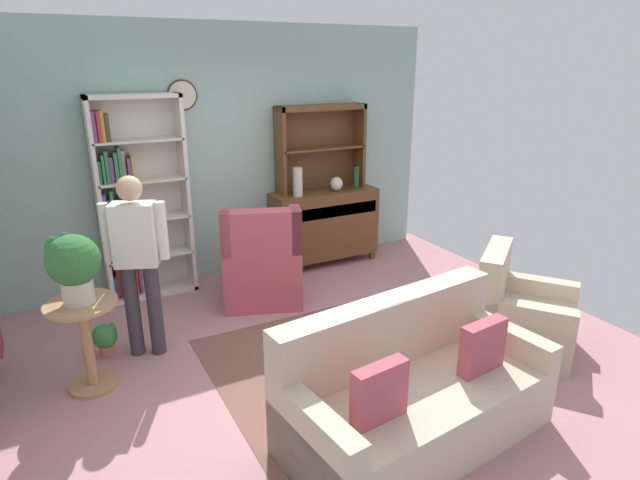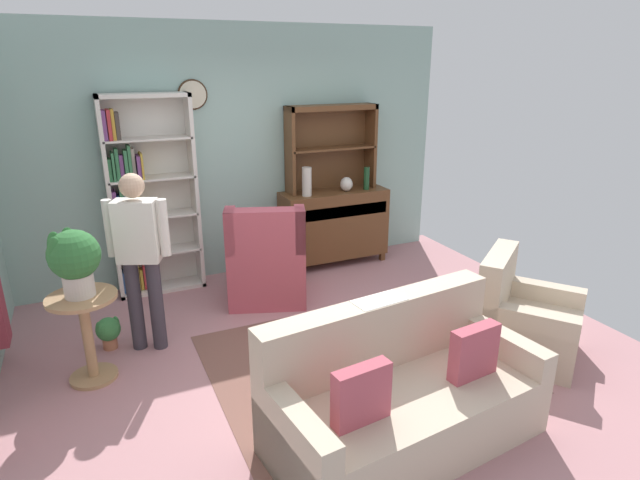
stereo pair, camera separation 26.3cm
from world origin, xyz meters
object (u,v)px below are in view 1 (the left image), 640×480
bookshelf (135,203)px  vase_tall (298,182)px  potted_plant_large (72,263)px  plant_stand (86,336)px  book_stack (377,322)px  coffee_table (368,334)px  bottle_wine (356,178)px  couch_floral (412,394)px  wingback_chair (262,267)px  person_reading (137,255)px  vase_round (336,184)px  sideboard_hutch (320,136)px  potted_plant_small (105,337)px  sideboard (324,223)px  armchair_floral (520,316)px

bookshelf → vase_tall: (1.77, -0.16, 0.06)m
potted_plant_large → vase_tall: bearing=29.4°
plant_stand → book_stack: bearing=-22.5°
potted_plant_large → plant_stand: bearing=-47.2°
coffee_table → bottle_wine: bearing=60.7°
couch_floral → book_stack: bearing=73.9°
wingback_chair → plant_stand: size_ratio=1.46×
wingback_chair → person_reading: bearing=-159.1°
bookshelf → vase_tall: 1.78m
wingback_chair → vase_round: bearing=26.8°
sideboard_hutch → coffee_table: (-0.87, -2.44, -1.21)m
potted_plant_large → potted_plant_small: 0.97m
vase_round → potted_plant_small: (-2.83, -0.98, -0.84)m
potted_plant_large → potted_plant_small: size_ratio=1.79×
bookshelf → potted_plant_large: 1.71m
bookshelf → plant_stand: bearing=-113.7°
couch_floral → book_stack: size_ratio=9.66×
sideboard_hutch → vase_tall: (-0.39, -0.19, -0.47)m
wingback_chair → potted_plant_large: (-1.75, -0.78, 0.64)m
vase_tall → couch_floral: size_ratio=0.18×
vase_round → person_reading: size_ratio=0.11×
coffee_table → sideboard: bearing=69.6°
bottle_wine → potted_plant_small: bottle_wine is taller
potted_plant_large → potted_plant_small: (0.16, 0.43, -0.86)m
wingback_chair → vase_tall: bearing=40.4°
potted_plant_large → sideboard: bearing=27.3°
person_reading → bookshelf: bearing=80.5°
sideboard → vase_round: bearing=-27.2°
bookshelf → sideboard: size_ratio=1.62×
sideboard → plant_stand: 3.21m
vase_tall → book_stack: bearing=-100.1°
coffee_table → armchair_floral: bearing=-10.8°
sideboard → vase_round: (0.13, -0.07, 0.50)m
bookshelf → person_reading: bearing=-99.5°
armchair_floral → person_reading: person_reading is taller
vase_round → book_stack: (-0.92, -2.27, -0.56)m
couch_floral → plant_stand: bearing=139.1°
bottle_wine → coffee_table: bearing=-119.3°
wingback_chair → couch_floral: bearing=-87.5°
vase_tall → bottle_wine: vase_tall is taller
vase_round → plant_stand: size_ratio=0.24×
bottle_wine → coffee_table: bottle_wine is taller
sideboard → person_reading: (-2.37, -1.17, 0.40)m
couch_floral → potted_plant_small: (-1.69, 2.03, -0.14)m
wingback_chair → potted_plant_large: size_ratio=2.02×
armchair_floral → potted_plant_small: 3.59m
bookshelf → armchair_floral: (2.70, -2.68, -0.73)m
vase_round → plant_stand: (-2.98, -1.42, -0.56)m
potted_plant_large → person_reading: size_ratio=0.33×
sideboard_hutch → coffee_table: size_ratio=1.38×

